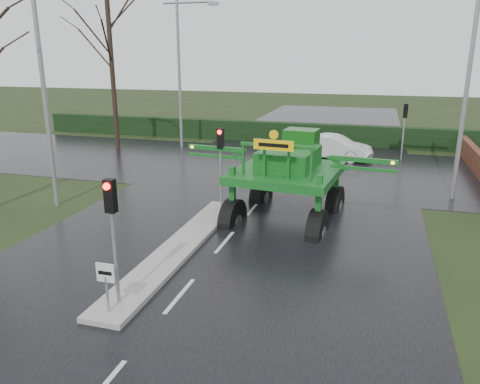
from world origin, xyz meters
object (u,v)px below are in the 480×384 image
(crop_sprayer, at_px, (235,166))
(traffic_signal_near, at_px, (112,216))
(street_light_left_near, at_px, (47,66))
(traffic_signal_far, at_px, (405,119))
(street_light_right, at_px, (462,65))
(street_light_left_far, at_px, (183,61))
(white_sedan, at_px, (333,159))
(traffic_signal_mid, at_px, (221,151))
(keep_left_sign, at_px, (106,280))

(crop_sprayer, bearing_deg, traffic_signal_near, -91.97)
(traffic_signal_near, bearing_deg, crop_sprayer, 82.49)
(street_light_left_near, bearing_deg, traffic_signal_far, 43.63)
(traffic_signal_near, height_order, street_light_right, street_light_right)
(traffic_signal_far, height_order, crop_sprayer, crop_sprayer)
(street_light_left_far, bearing_deg, white_sedan, -5.20)
(traffic_signal_near, bearing_deg, traffic_signal_mid, 90.00)
(traffic_signal_near, xyz_separation_m, street_light_left_far, (-6.89, 21.01, 3.40))
(traffic_signal_mid, bearing_deg, street_light_right, 25.40)
(traffic_signal_far, xyz_separation_m, white_sedan, (-4.11, -0.97, -2.59))
(street_light_left_far, relative_size, crop_sprayer, 1.17)
(traffic_signal_far, distance_m, street_light_left_near, 20.58)
(keep_left_sign, xyz_separation_m, white_sedan, (3.69, 20.54, -1.06))
(keep_left_sign, distance_m, street_light_right, 17.23)
(keep_left_sign, xyz_separation_m, traffic_signal_mid, (0.00, 8.99, 1.53))
(keep_left_sign, relative_size, white_sedan, 0.29)
(street_light_left_near, relative_size, street_light_right, 1.00)
(traffic_signal_mid, xyz_separation_m, traffic_signal_far, (7.80, 12.52, 0.00))
(traffic_signal_mid, relative_size, street_light_left_far, 0.35)
(crop_sprayer, bearing_deg, street_light_right, 39.21)
(keep_left_sign, bearing_deg, traffic_signal_near, 90.00)
(keep_left_sign, distance_m, traffic_signal_far, 22.93)
(traffic_signal_far, bearing_deg, traffic_signal_mid, 58.07)
(street_light_left_near, bearing_deg, street_light_right, 20.11)
(traffic_signal_mid, xyz_separation_m, street_light_right, (9.49, 4.51, 3.40))
(street_light_right, bearing_deg, traffic_signal_mid, -154.60)
(traffic_signal_near, bearing_deg, keep_left_sign, -90.00)
(traffic_signal_near, distance_m, street_light_left_near, 10.40)
(street_light_left_far, bearing_deg, traffic_signal_far, 0.03)
(street_light_right, height_order, street_light_left_far, same)
(traffic_signal_mid, xyz_separation_m, white_sedan, (3.69, 11.55, -2.59))
(traffic_signal_mid, relative_size, white_sedan, 0.76)
(traffic_signal_near, height_order, street_light_left_near, street_light_left_near)
(traffic_signal_mid, relative_size, traffic_signal_far, 1.00)
(keep_left_sign, distance_m, white_sedan, 20.89)
(traffic_signal_far, relative_size, street_light_left_far, 0.35)
(street_light_left_near, height_order, street_light_right, same)
(street_light_right, bearing_deg, crop_sprayer, -146.33)
(traffic_signal_mid, xyz_separation_m, street_light_left_near, (-6.89, -1.49, 3.40))
(crop_sprayer, bearing_deg, street_light_left_near, -172.14)
(traffic_signal_mid, relative_size, street_light_left_near, 0.35)
(crop_sprayer, bearing_deg, white_sedan, 83.47)
(keep_left_sign, height_order, traffic_signal_mid, traffic_signal_mid)
(traffic_signal_far, distance_m, crop_sprayer, 15.30)
(street_light_left_near, distance_m, crop_sprayer, 8.70)
(street_light_left_far, bearing_deg, street_light_left_near, -90.00)
(keep_left_sign, bearing_deg, traffic_signal_mid, 90.00)
(white_sedan, bearing_deg, street_light_right, -127.39)
(crop_sprayer, bearing_deg, keep_left_sign, -91.50)
(street_light_right, bearing_deg, street_light_left_near, -159.89)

